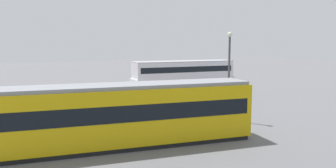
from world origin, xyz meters
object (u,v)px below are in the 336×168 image
Objects in this scene: info_sign at (49,107)px; street_lamp at (229,69)px; double_decker_bus at (184,78)px; tram_yellow at (120,115)px; pedestrian_near_railing at (111,110)px.

street_lamp is (-12.59, 1.89, 2.17)m from info_sign.
tram_yellow is (11.43, 14.48, -0.15)m from double_decker_bus.
double_decker_bus reaches higher than pedestrian_near_railing.
double_decker_bus reaches higher than tram_yellow.
double_decker_bus is 7.13× the size of pedestrian_near_railing.
info_sign is (3.35, -4.74, -0.12)m from tram_yellow.
street_lamp reaches higher than pedestrian_near_railing.
tram_yellow is at bearing 17.16° from street_lamp.
tram_yellow is 6.14× the size of info_sign.
tram_yellow is 2.34× the size of street_lamp.
street_lamp reaches higher than info_sign.
tram_yellow reaches higher than pedestrian_near_railing.
street_lamp is (2.18, 11.62, 1.90)m from double_decker_bus.
tram_yellow is at bearing 51.71° from double_decker_bus.
info_sign is 12.92m from street_lamp.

